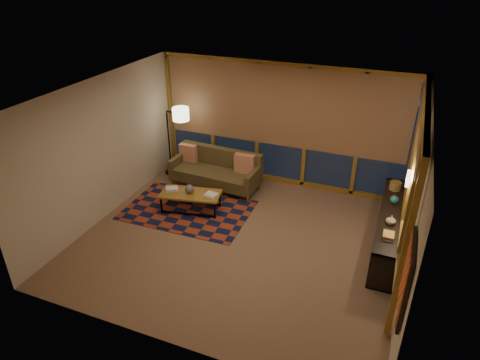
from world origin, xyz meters
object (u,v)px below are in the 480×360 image
at_px(sofa, 215,170).
at_px(bookshelf, 389,228).
at_px(coffee_table, 191,202).
at_px(floor_lamp, 169,140).

xyz_separation_m(sofa, bookshelf, (3.73, -0.82, -0.07)).
height_order(sofa, bookshelf, sofa).
relative_size(coffee_table, bookshelf, 0.45).
bearing_deg(bookshelf, sofa, 167.64).
xyz_separation_m(sofa, floor_lamp, (-1.26, 0.22, 0.44)).
bearing_deg(sofa, floor_lamp, 173.36).
relative_size(sofa, floor_lamp, 1.17).
relative_size(coffee_table, floor_lamp, 0.71).
bearing_deg(floor_lamp, bookshelf, -5.26).
height_order(coffee_table, floor_lamp, floor_lamp).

